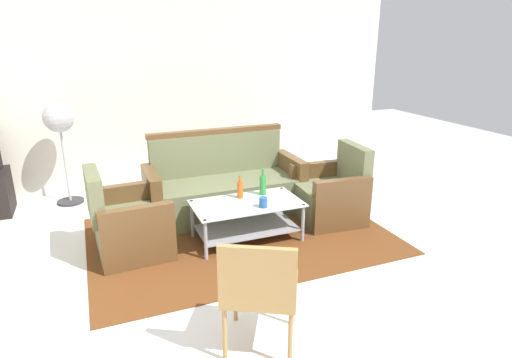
# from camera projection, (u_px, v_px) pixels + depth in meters

# --- Properties ---
(ground_plane) EXTENTS (14.00, 14.00, 0.00)m
(ground_plane) POSITION_uv_depth(u_px,v_px,m) (261.00, 281.00, 3.72)
(ground_plane) COLOR white
(wall_back) EXTENTS (6.52, 0.12, 2.80)m
(wall_back) POSITION_uv_depth(u_px,v_px,m) (177.00, 82.00, 5.97)
(wall_back) COLOR silver
(wall_back) RESTS_ON ground
(rug) EXTENTS (3.05, 2.10, 0.01)m
(rug) POSITION_uv_depth(u_px,v_px,m) (240.00, 235.00, 4.56)
(rug) COLOR brown
(rug) RESTS_ON ground
(couch) EXTENTS (1.80, 0.74, 0.96)m
(couch) POSITION_uv_depth(u_px,v_px,m) (224.00, 188.00, 5.05)
(couch) COLOR #6B704C
(couch) RESTS_ON rug
(armchair_left) EXTENTS (0.73, 0.79, 0.85)m
(armchair_left) POSITION_uv_depth(u_px,v_px,m) (129.00, 225.00, 4.13)
(armchair_left) COLOR #6B704C
(armchair_left) RESTS_ON rug
(armchair_right) EXTENTS (0.75, 0.81, 0.85)m
(armchair_right) POSITION_uv_depth(u_px,v_px,m) (331.00, 195.00, 4.90)
(armchair_right) COLOR #6B704C
(armchair_right) RESTS_ON rug
(coffee_table) EXTENTS (1.10, 0.60, 0.40)m
(coffee_table) POSITION_uv_depth(u_px,v_px,m) (247.00, 215.00, 4.40)
(coffee_table) COLOR silver
(coffee_table) RESTS_ON rug
(bottle_green) EXTENTS (0.07, 0.07, 0.29)m
(bottle_green) POSITION_uv_depth(u_px,v_px,m) (263.00, 185.00, 4.55)
(bottle_green) COLOR #2D8C38
(bottle_green) RESTS_ON coffee_table
(bottle_orange) EXTENTS (0.06, 0.06, 0.24)m
(bottle_orange) POSITION_uv_depth(u_px,v_px,m) (240.00, 189.00, 4.46)
(bottle_orange) COLOR #D85919
(bottle_orange) RESTS_ON coffee_table
(cup) EXTENTS (0.08, 0.08, 0.10)m
(cup) POSITION_uv_depth(u_px,v_px,m) (263.00, 202.00, 4.23)
(cup) COLOR #2659A5
(cup) RESTS_ON coffee_table
(pedestal_fan) EXTENTS (0.36, 0.36, 1.27)m
(pedestal_fan) POSITION_uv_depth(u_px,v_px,m) (59.00, 124.00, 5.15)
(pedestal_fan) COLOR #2D2D33
(pedestal_fan) RESTS_ON ground
(wicker_chair) EXTENTS (0.65, 0.65, 0.84)m
(wicker_chair) POSITION_uv_depth(u_px,v_px,m) (259.00, 286.00, 2.76)
(wicker_chair) COLOR #AD844C
(wicker_chair) RESTS_ON ground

